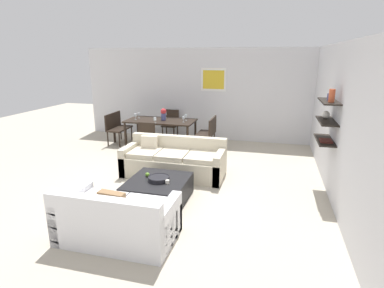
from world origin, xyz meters
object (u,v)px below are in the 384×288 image
loveseat_white (117,220)px  wine_glass_left_near (135,115)px  dining_table (161,122)px  candle_jar (167,182)px  centerpiece_vase (164,114)px  dining_chair_right_near (207,133)px  dining_chair_head (171,122)px  sofa_beige (174,162)px  wine_glass_head (165,114)px  apple_on_coffee_table (147,175)px  decorative_bowl (159,178)px  wine_glass_left_far (139,114)px  dining_chair_left_far (120,124)px  dining_chair_left_near (113,128)px  dining_chair_foot (149,136)px  wine_glass_right_near (184,118)px  dining_chair_right_far (210,130)px  wine_glass_right_far (186,116)px  wine_glass_foot (155,119)px  coffee_table (158,190)px

loveseat_white → wine_glass_left_near: 4.81m
dining_table → loveseat_white: bearing=-77.0°
candle_jar → centerpiece_vase: bearing=110.7°
dining_chair_right_near → dining_chair_head: size_ratio=1.00×
sofa_beige → wine_glass_head: size_ratio=13.00×
apple_on_coffee_table → sofa_beige: bearing=84.1°
decorative_bowl → dining_chair_head: size_ratio=0.43×
apple_on_coffee_table → wine_glass_left_far: (-1.62, 3.28, 0.44)m
apple_on_coffee_table → wine_glass_head: size_ratio=0.47×
sofa_beige → apple_on_coffee_table: sofa_beige is taller
dining_chair_left_far → wine_glass_head: wine_glass_head is taller
dining_chair_left_near → dining_table: bearing=8.9°
sofa_beige → centerpiece_vase: (-0.96, 2.04, 0.64)m
decorative_bowl → dining_chair_foot: 2.67m
candle_jar → apple_on_coffee_table: 0.50m
wine_glass_right_near → dining_chair_head: bearing=125.0°
centerpiece_vase → wine_glass_left_far: bearing=173.5°
wine_glass_head → sofa_beige: bearing=-66.9°
dining_chair_right_far → wine_glass_left_near: bearing=-170.9°
wine_glass_right_near → loveseat_white: bearing=-85.5°
loveseat_white → dining_table: bearing=103.0°
wine_glass_left_near → dining_chair_head: bearing=55.0°
dining_chair_right_near → centerpiece_vase: size_ratio=2.72×
candle_jar → wine_glass_right_far: 3.59m
sofa_beige → wine_glass_right_far: bearing=99.0°
dining_chair_head → wine_glass_foot: 1.34m
dining_chair_foot → dining_chair_left_near: bearing=153.8°
wine_glass_left_far → wine_glass_foot: 0.88m
dining_table → wine_glass_right_far: size_ratio=11.55×
dining_chair_head → centerpiece_vase: 0.95m
wine_glass_head → dining_chair_left_far: bearing=-171.6°
sofa_beige → dining_chair_foot: 1.55m
apple_on_coffee_table → wine_glass_head: (-0.92, 3.58, 0.44)m
dining_chair_left_near → dining_chair_head: 1.74m
wine_glass_left_far → dining_chair_left_near: bearing=-153.4°
dining_chair_foot → centerpiece_vase: size_ratio=2.72×
loveseat_white → decorative_bowl: 1.30m
dining_chair_left_far → wine_glass_foot: size_ratio=5.80×
wine_glass_right_far → wine_glass_foot: 0.88m
coffee_table → decorative_bowl: decorative_bowl is taller
candle_jar → dining_chair_right_near: 3.17m
dining_chair_head → wine_glass_right_near: wine_glass_right_near is taller
coffee_table → dining_chair_left_near: bearing=129.4°
sofa_beige → dining_chair_left_near: (-2.39, 1.80, 0.21)m
loveseat_white → wine_glass_foot: wine_glass_foot is taller
dining_chair_head → dining_chair_left_far: size_ratio=1.00×
dining_chair_left_far → dining_chair_foot: bearing=-38.8°
dining_chair_left_near → wine_glass_foot: (1.36, -0.20, 0.35)m
wine_glass_left_far → wine_glass_right_far: 1.40m
loveseat_white → centerpiece_vase: centerpiece_vase is taller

